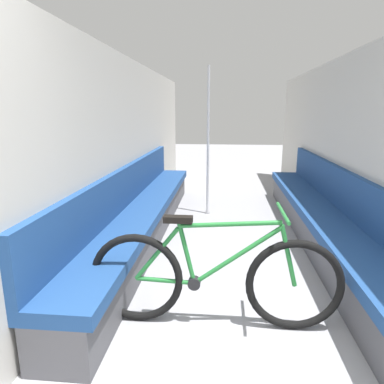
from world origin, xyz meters
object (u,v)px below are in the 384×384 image
bicycle (214,279)px  grab_pole_near (208,145)px  bench_seat_row_right (322,220)px  bench_seat_row_left (143,215)px

bicycle → grab_pole_near: grab_pole_near is taller
bench_seat_row_right → grab_pole_near: bearing=141.8°
grab_pole_near → bicycle: bearing=-86.2°
bench_seat_row_left → grab_pole_near: bearing=56.3°
bench_seat_row_left → bench_seat_row_right: bearing=0.0°
bench_seat_row_left → bench_seat_row_right: (2.11, 0.00, 0.00)m
bench_seat_row_left → bench_seat_row_right: same height
bicycle → bench_seat_row_right: bearing=37.0°
bench_seat_row_right → bicycle: 2.07m
bench_seat_row_right → grab_pole_near: (-1.39, 1.09, 0.75)m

